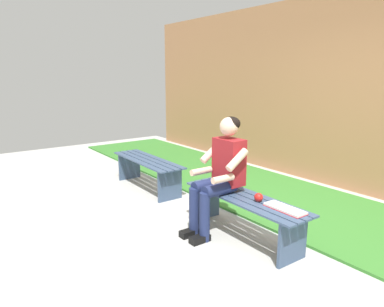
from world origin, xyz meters
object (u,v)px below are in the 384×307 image
(book_open, at_px, (285,209))
(apple, at_px, (259,197))
(person_seated, at_px, (220,170))
(bench_far, at_px, (148,167))
(bench_near, at_px, (244,207))

(book_open, bearing_deg, apple, 7.63)
(person_seated, height_order, apple, person_seated)
(bench_far, relative_size, person_seated, 1.20)
(bench_far, bearing_deg, apple, -179.68)
(bench_near, height_order, book_open, book_open)
(bench_near, height_order, bench_far, same)
(apple, bearing_deg, person_seated, 13.92)
(apple, relative_size, book_open, 0.21)
(person_seated, bearing_deg, book_open, -168.91)
(person_seated, distance_m, book_open, 0.81)
(book_open, bearing_deg, bench_far, 2.01)
(book_open, bearing_deg, bench_near, 6.56)
(book_open, bearing_deg, person_seated, 12.01)
(person_seated, relative_size, apple, 14.17)
(bench_near, height_order, apple, apple)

